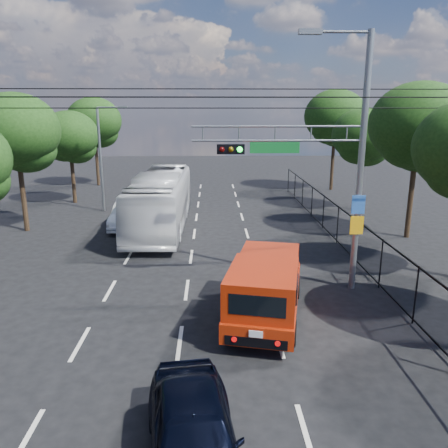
{
  "coord_description": "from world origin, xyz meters",
  "views": [
    {
      "loc": [
        0.99,
        -7.92,
        6.8
      ],
      "look_at": [
        1.44,
        7.43,
        2.8
      ],
      "focal_mm": 35.0,
      "sensor_mm": 36.0,
      "label": 1
    }
  ],
  "objects_px": {
    "red_pickup": "(266,286)",
    "white_van": "(129,215)",
    "navy_hatchback": "(193,436)",
    "signal_mast": "(329,155)",
    "white_bus": "(161,200)"
  },
  "relations": [
    {
      "from": "signal_mast",
      "to": "red_pickup",
      "type": "distance_m",
      "value": 5.39
    },
    {
      "from": "red_pickup",
      "to": "navy_hatchback",
      "type": "relative_size",
      "value": 1.37
    },
    {
      "from": "signal_mast",
      "to": "white_bus",
      "type": "relative_size",
      "value": 0.8
    },
    {
      "from": "red_pickup",
      "to": "white_van",
      "type": "relative_size",
      "value": 1.33
    },
    {
      "from": "red_pickup",
      "to": "navy_hatchback",
      "type": "xyz_separation_m",
      "value": [
        -2.17,
        -6.37,
        -0.39
      ]
    },
    {
      "from": "signal_mast",
      "to": "white_van",
      "type": "bearing_deg",
      "value": 133.83
    },
    {
      "from": "signal_mast",
      "to": "navy_hatchback",
      "type": "relative_size",
      "value": 2.15
    },
    {
      "from": "white_bus",
      "to": "white_van",
      "type": "xyz_separation_m",
      "value": [
        -1.98,
        0.08,
        -0.9
      ]
    },
    {
      "from": "red_pickup",
      "to": "white_van",
      "type": "xyz_separation_m",
      "value": [
        -6.76,
        12.11,
        -0.39
      ]
    },
    {
      "from": "white_van",
      "to": "signal_mast",
      "type": "bearing_deg",
      "value": -45.23
    },
    {
      "from": "white_bus",
      "to": "signal_mast",
      "type": "bearing_deg",
      "value": -52.07
    },
    {
      "from": "red_pickup",
      "to": "white_van",
      "type": "height_order",
      "value": "red_pickup"
    },
    {
      "from": "signal_mast",
      "to": "red_pickup",
      "type": "relative_size",
      "value": 1.57
    },
    {
      "from": "navy_hatchback",
      "to": "white_bus",
      "type": "bearing_deg",
      "value": 90.61
    },
    {
      "from": "red_pickup",
      "to": "navy_hatchback",
      "type": "height_order",
      "value": "red_pickup"
    }
  ]
}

